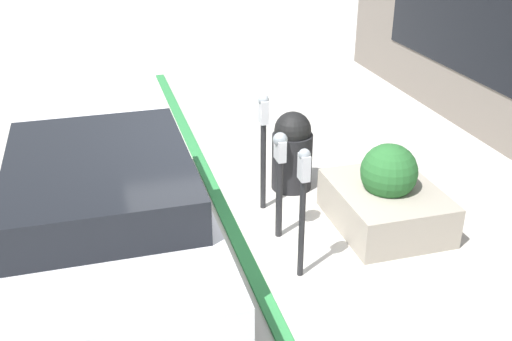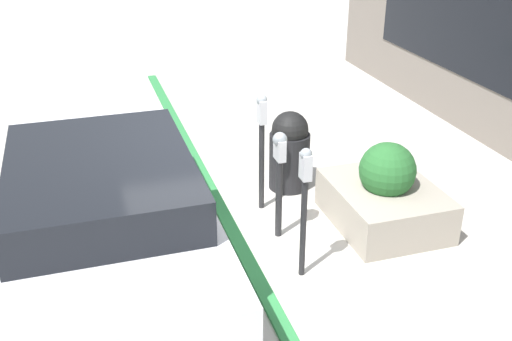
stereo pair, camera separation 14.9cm
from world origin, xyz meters
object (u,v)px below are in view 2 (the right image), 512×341
(parking_meter_second, at_px, (279,167))
(parked_car_front, at_px, (104,210))
(planter_box, at_px, (385,196))
(parking_meter_middle, at_px, (262,136))
(trash_bin, at_px, (289,151))
(parking_meter_nearest, at_px, (305,194))

(parking_meter_second, relative_size, parked_car_front, 0.29)
(planter_box, height_order, parked_car_front, parked_car_front)
(parking_meter_middle, bearing_deg, trash_bin, -50.50)
(parking_meter_nearest, xyz_separation_m, planter_box, (0.69, -1.32, -0.59))
(parking_meter_nearest, distance_m, parking_meter_second, 0.81)
(planter_box, bearing_deg, parking_meter_second, 84.97)
(parking_meter_nearest, bearing_deg, planter_box, -62.40)
(parking_meter_second, height_order, trash_bin, parking_meter_second)
(parking_meter_middle, distance_m, trash_bin, 0.82)
(planter_box, relative_size, trash_bin, 1.34)
(parking_meter_nearest, relative_size, parking_meter_second, 1.12)
(parking_meter_nearest, bearing_deg, parked_car_front, 71.63)
(trash_bin, bearing_deg, parking_meter_middle, 129.50)
(parking_meter_nearest, xyz_separation_m, parking_meter_second, (0.80, -0.02, -0.07))
(parked_car_front, xyz_separation_m, trash_bin, (1.29, -2.47, -0.22))
(parking_meter_middle, bearing_deg, parked_car_front, 113.84)
(parking_meter_second, height_order, parked_car_front, parked_car_front)
(parking_meter_nearest, bearing_deg, parking_meter_middle, -1.27)
(parking_meter_nearest, height_order, planter_box, parking_meter_nearest)
(parking_meter_second, distance_m, parking_meter_middle, 0.70)
(parking_meter_second, relative_size, trash_bin, 1.21)
(parking_meter_nearest, xyz_separation_m, trash_bin, (1.93, -0.56, -0.42))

